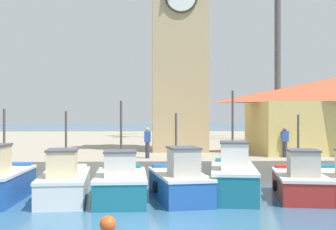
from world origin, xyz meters
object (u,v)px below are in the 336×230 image
object	(u,v)px
fishing_boat_left_inner	(64,182)
dock_worker_along_quay	(147,142)
fishing_boat_center	(179,182)
dock_worker_near_tower	(285,142)
fishing_boat_right_inner	(300,181)
clock_tower	(179,33)
fishing_boat_mid_right	(233,178)
port_crane_near	(194,59)
fishing_boat_mid_left	(121,183)
port_crane_far	(278,69)
mooring_buoy	(108,224)

from	to	relation	value
fishing_boat_left_inner	dock_worker_along_quay	size ratio (longest dim) A/B	3.29
dock_worker_along_quay	fishing_boat_center	bearing A→B (deg)	-75.47
dock_worker_near_tower	dock_worker_along_quay	world-z (taller)	same
fishing_boat_right_inner	clock_tower	size ratio (longest dim) A/B	0.31
fishing_boat_mid_right	port_crane_near	xyz separation A→B (m)	(0.62, 23.56, 7.86)
fishing_boat_mid_left	fishing_boat_right_inner	xyz separation A→B (m)	(7.55, 0.31, -0.02)
clock_tower	dock_worker_along_quay	bearing A→B (deg)	-111.48
fishing_boat_center	fishing_boat_left_inner	bearing A→B (deg)	177.79
fishing_boat_right_inner	port_crane_far	distance (m)	22.82
fishing_boat_mid_left	port_crane_far	world-z (taller)	port_crane_far
fishing_boat_mid_left	dock_worker_along_quay	xyz separation A→B (m)	(1.08, 5.34, 1.36)
dock_worker_near_tower	dock_worker_along_quay	bearing A→B (deg)	-178.73
mooring_buoy	dock_worker_along_quay	bearing A→B (deg)	83.71
fishing_boat_mid_left	fishing_boat_center	xyz separation A→B (m)	(2.42, 0.17, 0.02)
fishing_boat_mid_right	mooring_buoy	size ratio (longest dim) A/B	10.62
fishing_boat_left_inner	port_crane_far	bearing A→B (deg)	54.89
fishing_boat_mid_left	dock_worker_along_quay	bearing A→B (deg)	78.59
fishing_boat_right_inner	fishing_boat_left_inner	bearing A→B (deg)	179.76
fishing_boat_left_inner	port_crane_near	distance (m)	26.24
mooring_buoy	fishing_boat_center	bearing A→B (deg)	64.81
fishing_boat_mid_left	port_crane_far	distance (m)	25.81
mooring_buoy	dock_worker_along_quay	xyz separation A→B (m)	(1.15, 10.48, 1.83)
fishing_boat_right_inner	mooring_buoy	world-z (taller)	fishing_boat_right_inner
fishing_boat_mid_right	port_crane_far	world-z (taller)	port_crane_far
fishing_boat_right_inner	mooring_buoy	size ratio (longest dim) A/B	9.67
fishing_boat_mid_right	fishing_boat_left_inner	bearing A→B (deg)	-178.23
fishing_boat_left_inner	dock_worker_near_tower	xyz separation A→B (m)	(10.79, 5.15, 1.36)
fishing_boat_center	fishing_boat_mid_right	size ratio (longest dim) A/B	0.94
fishing_boat_mid_left	mooring_buoy	world-z (taller)	fishing_boat_mid_left
fishing_boat_center	port_crane_near	bearing A→B (deg)	83.00
dock_worker_near_tower	fishing_boat_mid_left	bearing A→B (deg)	-146.84
clock_tower	fishing_boat_mid_left	bearing A→B (deg)	-106.45
fishing_boat_mid_right	port_crane_near	distance (m)	24.84
clock_tower	dock_worker_near_tower	world-z (taller)	clock_tower
fishing_boat_mid_left	clock_tower	bearing A→B (deg)	73.55
port_crane_near	fishing_boat_center	bearing A→B (deg)	-97.00
fishing_boat_right_inner	port_crane_near	world-z (taller)	port_crane_near
port_crane_far	dock_worker_near_tower	distance (m)	17.40
clock_tower	dock_worker_along_quay	xyz separation A→B (m)	(-2.00, -5.09, -6.61)
port_crane_far	fishing_boat_left_inner	bearing A→B (deg)	-125.11
fishing_boat_left_inner	fishing_boat_mid_right	distance (m)	7.10
dock_worker_along_quay	fishing_boat_right_inner	bearing A→B (deg)	-37.84
clock_tower	port_crane_near	world-z (taller)	port_crane_near
clock_tower	dock_worker_along_quay	size ratio (longest dim) A/B	9.72
fishing_boat_mid_left	dock_worker_near_tower	bearing A→B (deg)	33.16
fishing_boat_left_inner	port_crane_near	xyz separation A→B (m)	(7.72, 23.78, 7.98)
clock_tower	fishing_boat_left_inner	bearing A→B (deg)	-118.34
clock_tower	mooring_buoy	size ratio (longest dim) A/B	31.36
fishing_boat_center	dock_worker_near_tower	world-z (taller)	fishing_boat_center
clock_tower	port_crane_near	distance (m)	13.88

